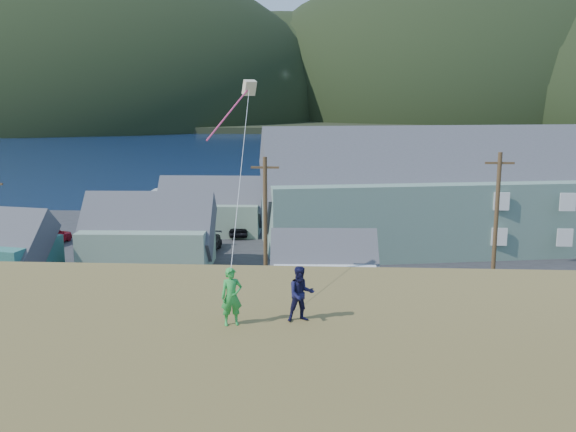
% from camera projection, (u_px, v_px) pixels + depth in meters
% --- Properties ---
extents(ground, '(900.00, 900.00, 0.00)m').
position_uv_depth(ground, '(270.00, 329.00, 36.32)').
color(ground, '#0A1638').
rests_on(ground, ground).
extents(grass_strip, '(110.00, 8.00, 0.10)m').
position_uv_depth(grass_strip, '(267.00, 342.00, 34.35)').
color(grass_strip, '#4C3D19').
rests_on(grass_strip, ground).
extents(waterfront_lot, '(72.00, 36.00, 0.12)m').
position_uv_depth(waterfront_lot, '(288.00, 254.00, 52.96)').
color(waterfront_lot, '#28282B').
rests_on(waterfront_lot, ground).
extents(wharf, '(26.00, 14.00, 0.90)m').
position_uv_depth(wharf, '(248.00, 202.00, 75.77)').
color(wharf, gray).
rests_on(wharf, ground).
extents(far_shore, '(900.00, 320.00, 2.00)m').
position_uv_depth(far_shore, '(320.00, 114.00, 359.53)').
color(far_shore, black).
rests_on(far_shore, ground).
extents(far_hills, '(760.00, 265.00, 143.00)m').
position_uv_depth(far_hills, '(393.00, 116.00, 307.71)').
color(far_hills, black).
rests_on(far_hills, ground).
extents(lodge, '(36.99, 16.27, 12.59)m').
position_uv_depth(lodge, '(473.00, 192.00, 54.50)').
color(lodge, slate).
rests_on(lodge, waterfront_lot).
extents(shed_palegreen_near, '(9.91, 6.45, 7.06)m').
position_uv_depth(shed_palegreen_near, '(149.00, 235.00, 47.95)').
color(shed_palegreen_near, slate).
rests_on(shed_palegreen_near, waterfront_lot).
extents(shed_white, '(7.00, 4.77, 5.43)m').
position_uv_depth(shed_white, '(324.00, 267.00, 41.30)').
color(shed_white, silver).
rests_on(shed_white, waterfront_lot).
extents(shed_palegreen_far, '(9.91, 5.79, 6.58)m').
position_uv_depth(shed_palegreen_far, '(211.00, 208.00, 60.31)').
color(shed_palegreen_far, gray).
rests_on(shed_palegreen_far, waterfront_lot).
extents(utility_poles, '(29.33, 0.24, 9.86)m').
position_uv_depth(utility_poles, '(261.00, 241.00, 36.91)').
color(utility_poles, '#47331E').
rests_on(utility_poles, waterfront_lot).
extents(parked_cars, '(27.52, 12.90, 1.54)m').
position_uv_depth(parked_cars, '(172.00, 233.00, 57.38)').
color(parked_cars, black).
rests_on(parked_cars, waterfront_lot).
extents(kite_flyer_green, '(0.65, 0.53, 1.54)m').
position_uv_depth(kite_flyer_green, '(232.00, 297.00, 16.73)').
color(kite_flyer_green, green).
rests_on(kite_flyer_green, hillside).
extents(kite_flyer_navy, '(0.86, 0.75, 1.50)m').
position_uv_depth(kite_flyer_navy, '(301.00, 294.00, 17.03)').
color(kite_flyer_navy, '#15153B').
rests_on(kite_flyer_navy, hillside).
extents(kite_rig, '(0.93, 4.56, 9.69)m').
position_uv_depth(kite_rig, '(246.00, 94.00, 23.78)').
color(kite_rig, beige).
rests_on(kite_rig, ground).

